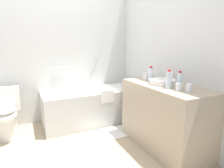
{
  "coord_description": "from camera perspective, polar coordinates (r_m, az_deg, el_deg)",
  "views": [
    {
      "loc": [
        -0.39,
        -2.08,
        1.32
      ],
      "look_at": [
        0.72,
        0.22,
        0.77
      ],
      "focal_mm": 29.8,
      "sensor_mm": 36.0,
      "label": 1
    }
  ],
  "objects": [
    {
      "name": "ground_plane",
      "position": [
        2.49,
        -13.55,
        -20.1
      ],
      "size": [
        3.94,
        3.94,
        0.0
      ],
      "primitive_type": "plane",
      "color": "tan"
    },
    {
      "name": "drinking_glass_2",
      "position": [
        2.66,
        10.43,
        2.38
      ],
      "size": [
        0.08,
        0.08,
        0.1
      ],
      "primitive_type": "cylinder",
      "color": "white",
      "rests_on": "vanity_counter"
    },
    {
      "name": "sink_basin",
      "position": [
        2.42,
        15.22,
        0.71
      ],
      "size": [
        0.33,
        0.33,
        0.06
      ],
      "primitive_type": "cylinder",
      "color": "white",
      "rests_on": "vanity_counter"
    },
    {
      "name": "drinking_glass_1",
      "position": [
        2.12,
        19.79,
        -0.83
      ],
      "size": [
        0.07,
        0.07,
        0.08
      ],
      "primitive_type": "cylinder",
      "color": "white",
      "rests_on": "vanity_counter"
    },
    {
      "name": "water_bottle_0",
      "position": [
        2.58,
        11.8,
        2.98
      ],
      "size": [
        0.07,
        0.07,
        0.2
      ],
      "color": "silver",
      "rests_on": "vanity_counter"
    },
    {
      "name": "sink_faucet",
      "position": [
        2.55,
        18.48,
        1.02
      ],
      "size": [
        0.11,
        0.15,
        0.06
      ],
      "color": "#BABABF",
      "rests_on": "vanity_counter"
    },
    {
      "name": "vanity_counter",
      "position": [
        2.5,
        15.76,
        -9.53
      ],
      "size": [
        0.58,
        1.17,
        0.83
      ],
      "primitive_type": "cube",
      "color": "tan",
      "rests_on": "ground_plane"
    },
    {
      "name": "bath_mat",
      "position": [
        2.86,
        -1.42,
        -15.12
      ],
      "size": [
        0.66,
        0.38,
        0.01
      ],
      "primitive_type": "cube",
      "color": "white",
      "rests_on": "ground_plane"
    },
    {
      "name": "wall_right_mirror",
      "position": [
        2.83,
        17.06,
        9.26
      ],
      "size": [
        0.1,
        2.72,
        2.4
      ],
      "primitive_type": "cube",
      "color": "silver",
      "rests_on": "ground_plane"
    },
    {
      "name": "wall_back_tiled",
      "position": [
        3.32,
        -19.16,
        9.47
      ],
      "size": [
        3.34,
        0.1,
        2.4
      ],
      "primitive_type": "cube",
      "color": "silver",
      "rests_on": "ground_plane"
    },
    {
      "name": "water_bottle_2",
      "position": [
        2.19,
        20.05,
        0.97
      ],
      "size": [
        0.06,
        0.06,
        0.2
      ],
      "color": "silver",
      "rests_on": "vanity_counter"
    },
    {
      "name": "drinking_glass_0",
      "position": [
        2.11,
        22.56,
        -1.07
      ],
      "size": [
        0.06,
        0.06,
        0.09
      ],
      "primitive_type": "cylinder",
      "color": "white",
      "rests_on": "vanity_counter"
    },
    {
      "name": "water_bottle_1",
      "position": [
        2.19,
        16.99,
        1.3
      ],
      "size": [
        0.07,
        0.07,
        0.21
      ],
      "color": "silver",
      "rests_on": "vanity_counter"
    },
    {
      "name": "bathtub",
      "position": [
        3.23,
        -6.17,
        -6.23
      ],
      "size": [
        1.61,
        0.7,
        1.21
      ],
      "color": "silver",
      "rests_on": "ground_plane"
    },
    {
      "name": "toilet",
      "position": [
        3.03,
        -29.58,
        -7.71
      ],
      "size": [
        0.35,
        0.54,
        0.72
      ],
      "rotation": [
        0.0,
        0.0,
        -1.61
      ],
      "color": "white",
      "rests_on": "ground_plane"
    }
  ]
}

